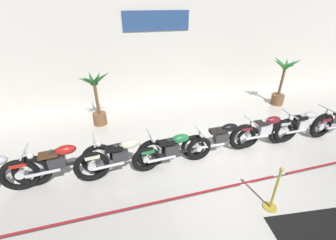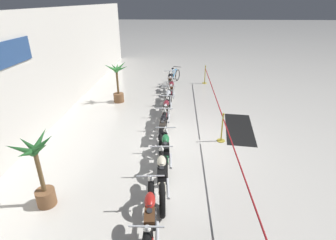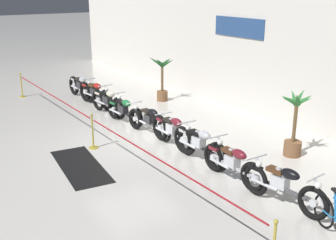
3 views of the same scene
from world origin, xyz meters
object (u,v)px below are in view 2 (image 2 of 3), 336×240
object	(u,v)px
bicycle	(174,77)
floor_banner	(239,128)
potted_palm_right_of_row	(40,172)
stanchion_far_left	(231,146)
motorcycle_maroon_5	(166,113)
motorcycle_maroon_7	(171,91)
motorcycle_cream_2	(162,177)
motorcycle_black_8	(170,83)
stanchion_mid_left	(222,132)
motorcycle_black_4	(163,129)
stanchion_mid_right	(205,77)
motorcycle_silver_6	(168,101)
motorcycle_green_3	(166,151)
motorcycle_red_1	(150,220)
potted_palm_left_of_row	(118,83)

from	to	relation	value
bicycle	floor_banner	world-z (taller)	bicycle
potted_palm_right_of_row	stanchion_far_left	world-z (taller)	potted_palm_right_of_row
motorcycle_maroon_5	motorcycle_maroon_7	world-z (taller)	motorcycle_maroon_5
motorcycle_maroon_5	motorcycle_maroon_7	bearing A→B (deg)	-2.48
motorcycle_cream_2	motorcycle_black_8	size ratio (longest dim) A/B	0.98
motorcycle_black_8	potted_palm_right_of_row	size ratio (longest dim) A/B	1.19
motorcycle_maroon_7	floor_banner	bearing A→B (deg)	-137.60
stanchion_mid_left	floor_banner	distance (m)	1.35
motorcycle_maroon_5	motorcycle_black_8	bearing A→B (deg)	-0.24
motorcycle_black_4	stanchion_mid_right	distance (m)	7.26
motorcycle_black_4	motorcycle_black_8	distance (m)	5.44
motorcycle_silver_6	bicycle	xyz separation A→B (m)	(4.37, -0.17, -0.11)
motorcycle_maroon_7	stanchion_mid_left	size ratio (longest dim) A/B	2.15
motorcycle_cream_2	motorcycle_maroon_7	xyz separation A→B (m)	(6.71, -0.02, -0.01)
motorcycle_green_3	bicycle	xyz separation A→B (m)	(8.41, -0.06, -0.08)
motorcycle_red_1	potted_palm_left_of_row	xyz separation A→B (m)	(7.80, 2.34, 0.44)
potted_palm_left_of_row	stanchion_mid_right	xyz separation A→B (m)	(3.25, -4.35, -0.57)
motorcycle_green_3	potted_palm_left_of_row	bearing A→B (deg)	25.96
motorcycle_green_3	motorcycle_black_4	distance (m)	1.44
potted_palm_right_of_row	stanchion_mid_right	world-z (taller)	potted_palm_right_of_row
motorcycle_silver_6	motorcycle_black_8	size ratio (longest dim) A/B	1.00
motorcycle_green_3	motorcycle_black_8	size ratio (longest dim) A/B	0.93
floor_banner	stanchion_mid_right	bearing A→B (deg)	15.22
motorcycle_red_1	stanchion_far_left	xyz separation A→B (m)	(2.49, -2.01, 0.28)
motorcycle_black_4	motorcycle_silver_6	size ratio (longest dim) A/B	1.02
motorcycle_cream_2	floor_banner	distance (m)	4.66
motorcycle_silver_6	potted_palm_left_of_row	world-z (taller)	potted_palm_left_of_row
stanchion_mid_left	potted_palm_left_of_row	bearing A→B (deg)	50.07
motorcycle_red_1	motorcycle_cream_2	distance (m)	1.40
stanchion_mid_left	stanchion_mid_right	bearing A→B (deg)	0.00
bicycle	stanchion_mid_right	xyz separation A→B (m)	(0.00, -1.78, -0.01)
motorcycle_red_1	bicycle	bearing A→B (deg)	-1.20
motorcycle_red_1	motorcycle_green_3	bearing A→B (deg)	-3.65
motorcycle_red_1	motorcycle_black_4	size ratio (longest dim) A/B	1.05
stanchion_far_left	potted_palm_right_of_row	bearing A→B (deg)	109.57
motorcycle_silver_6	motorcycle_maroon_7	world-z (taller)	motorcycle_silver_6
motorcycle_cream_2	potted_palm_right_of_row	world-z (taller)	potted_palm_right_of_row
motorcycle_red_1	motorcycle_maroon_5	bearing A→B (deg)	-0.41
bicycle	floor_banner	xyz separation A→B (m)	(-5.89, -2.62, -0.36)
motorcycle_silver_6	stanchion_mid_right	bearing A→B (deg)	-24.08
motorcycle_maroon_5	motorcycle_black_8	world-z (taller)	motorcycle_maroon_5
motorcycle_red_1	motorcycle_silver_6	bearing A→B (deg)	-0.50
motorcycle_red_1	stanchion_mid_left	distance (m)	4.62
motorcycle_black_4	potted_palm_right_of_row	size ratio (longest dim) A/B	1.22
motorcycle_silver_6	potted_palm_right_of_row	size ratio (longest dim) A/B	1.20
potted_palm_left_of_row	bicycle	bearing A→B (deg)	-38.39
potted_palm_left_of_row	stanchion_mid_left	size ratio (longest dim) A/B	1.86
motorcycle_black_8	motorcycle_green_3	bearing A→B (deg)	-179.06
motorcycle_maroon_7	bicycle	bearing A→B (deg)	-1.49
floor_banner	stanchion_far_left	bearing A→B (deg)	169.76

